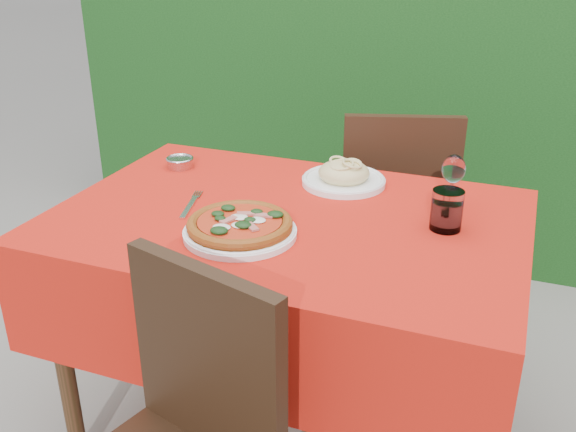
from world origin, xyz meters
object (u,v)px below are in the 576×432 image
(wine_glass, at_px, (453,171))
(fork, at_px, (189,207))
(pasta_plate, at_px, (344,176))
(chair_far, at_px, (395,209))
(water_glass, at_px, (447,212))
(steel_ramekin, at_px, (180,163))
(pizza_plate, at_px, (240,227))

(wine_glass, distance_m, fork, 0.73)
(pasta_plate, relative_size, wine_glass, 1.61)
(chair_far, relative_size, pasta_plate, 3.52)
(water_glass, bearing_deg, pasta_plate, 147.90)
(chair_far, distance_m, steel_ramekin, 0.81)
(wine_glass, bearing_deg, fork, -159.22)
(fork, bearing_deg, steel_ramekin, 109.18)
(steel_ramekin, bearing_deg, water_glass, -10.50)
(water_glass, relative_size, steel_ramekin, 1.31)
(water_glass, bearing_deg, chair_far, 111.88)
(pasta_plate, height_order, fork, pasta_plate)
(pasta_plate, bearing_deg, water_glass, -32.10)
(pasta_plate, relative_size, steel_ramekin, 3.11)
(pizza_plate, bearing_deg, wine_glass, 37.74)
(pizza_plate, xyz_separation_m, wine_glass, (0.47, 0.36, 0.09))
(chair_far, distance_m, pasta_plate, 0.50)
(wine_glass, distance_m, steel_ramekin, 0.87)
(pizza_plate, xyz_separation_m, pasta_plate, (0.14, 0.44, 0.00))
(steel_ramekin, bearing_deg, pasta_plate, 5.18)
(chair_far, relative_size, pizza_plate, 3.09)
(water_glass, xyz_separation_m, fork, (-0.68, -0.12, -0.04))
(fork, bearing_deg, chair_far, 45.06)
(water_glass, height_order, wine_glass, wine_glass)
(pasta_plate, xyz_separation_m, wine_glass, (0.33, -0.07, 0.08))
(pizza_plate, distance_m, water_glass, 0.53)
(pizza_plate, relative_size, wine_glass, 1.83)
(pasta_plate, distance_m, steel_ramekin, 0.54)
(chair_far, height_order, pizza_plate, chair_far)
(water_glass, bearing_deg, wine_glass, 93.32)
(pizza_plate, height_order, fork, pizza_plate)
(pasta_plate, bearing_deg, steel_ramekin, -174.82)
(pizza_plate, height_order, water_glass, water_glass)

